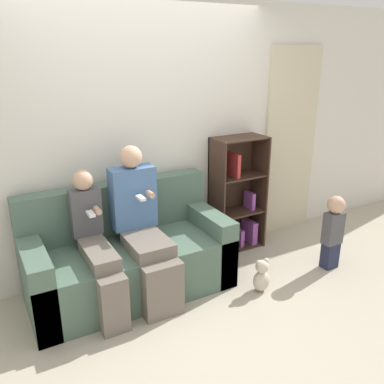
{
  "coord_description": "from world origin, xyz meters",
  "views": [
    {
      "loc": [
        -1.46,
        -2.6,
        2.09
      ],
      "look_at": [
        0.29,
        0.55,
        0.82
      ],
      "focal_mm": 38.0,
      "sensor_mm": 36.0,
      "label": 1
    }
  ],
  "objects": [
    {
      "name": "teddy_bear",
      "position": [
        0.66,
        -0.1,
        0.15
      ],
      "size": [
        0.16,
        0.13,
        0.32
      ],
      "color": "beige",
      "rests_on": "ground_plane"
    },
    {
      "name": "child_seated",
      "position": [
        -0.7,
        0.35,
        0.58
      ],
      "size": [
        0.26,
        0.77,
        1.16
      ],
      "color": "#70665B",
      "rests_on": "ground_plane"
    },
    {
      "name": "adult_seated",
      "position": [
        -0.28,
        0.39,
        0.68
      ],
      "size": [
        0.39,
        0.75,
        1.32
      ],
      "color": "#70665B",
      "rests_on": "ground_plane"
    },
    {
      "name": "curtain_panel",
      "position": [
        1.79,
        0.89,
        1.07
      ],
      "size": [
        0.72,
        0.04,
        2.14
      ],
      "color": "beige",
      "rests_on": "ground_plane"
    },
    {
      "name": "ground_plane",
      "position": [
        0.0,
        0.0,
        0.0
      ],
      "size": [
        14.0,
        14.0,
        0.0
      ],
      "primitive_type": "plane",
      "color": "#B2A893"
    },
    {
      "name": "toddler_standing",
      "position": [
        1.53,
        -0.09,
        0.42
      ],
      "size": [
        0.19,
        0.17,
        0.76
      ],
      "color": "#232842",
      "rests_on": "ground_plane"
    },
    {
      "name": "couch",
      "position": [
        -0.38,
        0.5,
        0.32
      ],
      "size": [
        1.77,
        0.81,
        0.95
      ],
      "color": "#4C6656",
      "rests_on": "ground_plane"
    },
    {
      "name": "back_wall",
      "position": [
        0.0,
        0.94,
        1.27
      ],
      "size": [
        10.0,
        0.06,
        2.55
      ],
      "color": "silver",
      "rests_on": "ground_plane"
    },
    {
      "name": "bookshelf",
      "position": [
        0.98,
        0.78,
        0.57
      ],
      "size": [
        0.57,
        0.32,
        1.24
      ],
      "color": "#3D281E",
      "rests_on": "ground_plane"
    }
  ]
}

